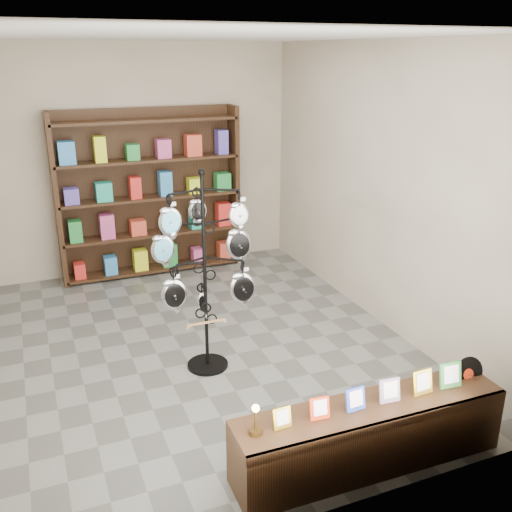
% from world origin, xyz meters
% --- Properties ---
extents(ground, '(5.00, 5.00, 0.00)m').
position_xyz_m(ground, '(0.00, 0.00, 0.00)').
color(ground, slate).
rests_on(ground, ground).
extents(room_envelope, '(5.00, 5.00, 5.00)m').
position_xyz_m(room_envelope, '(0.00, 0.00, 1.85)').
color(room_envelope, beige).
rests_on(room_envelope, ground).
extents(display_tree, '(0.99, 0.89, 1.93)m').
position_xyz_m(display_tree, '(-0.10, -0.43, 1.12)').
color(display_tree, black).
rests_on(display_tree, ground).
extents(front_shelf, '(2.06, 0.46, 0.73)m').
position_xyz_m(front_shelf, '(0.57, -2.20, 0.25)').
color(front_shelf, black).
rests_on(front_shelf, ground).
extents(back_shelving, '(2.42, 0.36, 2.20)m').
position_xyz_m(back_shelving, '(0.00, 2.30, 1.03)').
color(back_shelving, black).
rests_on(back_shelving, ground).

